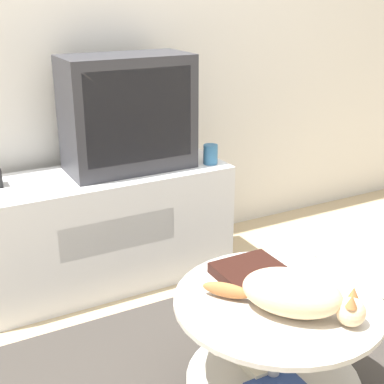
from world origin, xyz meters
The scene contains 7 objects.
wall_back centered at (0.00, 1.44, 1.30)m, with size 8.00×0.05×2.60m.
tv_stand centered at (-0.11, 1.14, 0.29)m, with size 1.26×0.44×0.58m.
tv centered at (0.05, 1.16, 0.86)m, with size 0.61×0.31×0.55m.
mug centered at (0.44, 1.02, 0.63)m, with size 0.07×0.07×0.10m.
coffee_table centered at (0.09, -0.01, 0.29)m, with size 0.69×0.69×0.44m.
dvd_box centered at (0.09, 0.15, 0.48)m, with size 0.23×0.20×0.04m.
cat centered at (0.08, -0.11, 0.53)m, with size 0.38×0.42×0.14m.
Camera 1 is at (-0.88, -1.22, 1.41)m, focal length 50.00 mm.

